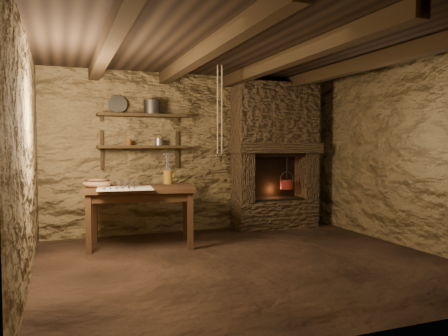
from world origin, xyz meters
name	(u,v)px	position (x,y,z in m)	size (l,w,h in m)	color
floor	(248,262)	(0.00, 0.00, 0.00)	(4.50, 4.50, 0.00)	black
back_wall	(196,153)	(0.00, 2.00, 1.20)	(4.50, 0.04, 2.40)	brown
front_wall	(366,163)	(0.00, -2.00, 1.20)	(4.50, 0.04, 2.40)	brown
left_wall	(27,158)	(-2.25, 0.00, 1.20)	(0.04, 4.00, 2.40)	brown
right_wall	(407,155)	(2.25, 0.00, 1.20)	(0.04, 4.00, 2.40)	brown
ceiling	(248,47)	(0.00, 0.00, 2.40)	(4.50, 4.00, 0.04)	black
beam_far_left	(108,44)	(-1.50, 0.00, 2.31)	(0.14, 3.95, 0.16)	black
beam_mid_left	(205,52)	(-0.50, 0.00, 2.31)	(0.14, 3.95, 0.16)	black
beam_mid_right	(288,59)	(0.50, 0.00, 2.31)	(0.14, 3.95, 0.16)	black
beam_far_right	(361,64)	(1.50, 0.00, 2.31)	(0.14, 3.95, 0.16)	black
shelf_lower	(142,147)	(-0.85, 1.84, 1.30)	(1.25, 0.30, 0.04)	black
shelf_upper	(142,115)	(-0.85, 1.84, 1.75)	(1.25, 0.30, 0.04)	black
hearth	(275,151)	(1.25, 1.77, 1.23)	(1.43, 0.51, 2.30)	#34271A
work_table	(141,214)	(-0.98, 1.24, 0.42)	(1.49, 1.02, 0.78)	#332012
linen_cloth	(125,189)	(-1.22, 0.99, 0.79)	(0.67, 0.54, 0.01)	beige
pewter_cutlery_row	(125,188)	(-1.22, 0.97, 0.80)	(0.56, 0.21, 0.01)	gray
drinking_glasses	(125,184)	(-1.20, 1.12, 0.84)	(0.21, 0.06, 0.09)	silver
stoneware_jug	(168,171)	(-0.56, 1.47, 0.97)	(0.14, 0.13, 0.43)	olive
wooden_bowl	(97,184)	(-1.52, 1.36, 0.83)	(0.36, 0.36, 0.13)	#A46B47
iron_stockpot	(152,108)	(-0.70, 1.84, 1.86)	(0.24, 0.24, 0.18)	#2F2C2A
tin_pan	(118,104)	(-1.18, 1.94, 1.90)	(0.27, 0.27, 0.04)	gray
small_kettle	(159,142)	(-0.61, 1.84, 1.37)	(0.15, 0.11, 0.16)	gray
rusty_tin	(129,142)	(-1.04, 1.84, 1.36)	(0.08, 0.08, 0.08)	#522910
red_pot	(287,184)	(1.44, 1.72, 0.71)	(0.24, 0.24, 0.54)	maroon
hanging_ropes	(220,109)	(0.05, 1.05, 1.80)	(0.08, 0.08, 1.20)	tan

